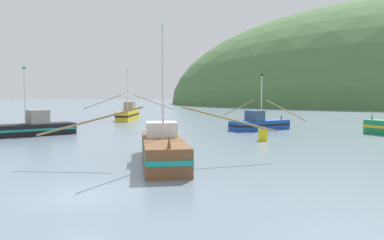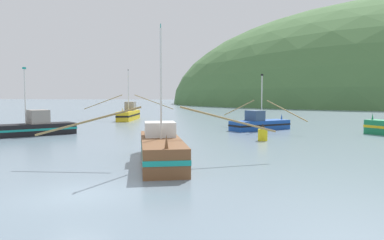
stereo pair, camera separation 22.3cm
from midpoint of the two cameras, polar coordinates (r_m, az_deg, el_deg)
name	(u,v)px [view 2 (the right image)]	position (r m, az deg, el deg)	size (l,w,h in m)	color
ground_plane	(77,195)	(15.99, -16.97, -11.04)	(600.00, 600.00, 0.00)	slate
fishing_boat_brown	(161,148)	(22.28, -4.54, -4.39)	(13.53, 9.62, 8.19)	brown
fishing_boat_blue	(259,124)	(43.47, 10.55, -0.57)	(9.67, 10.34, 6.49)	#19479E
fishing_boat_yellow	(129,114)	(60.84, -9.65, 0.93)	(14.44, 9.85, 8.18)	gold
fishing_boat_black	(26,128)	(40.32, -24.16, -1.13)	(8.42, 9.10, 6.82)	black
channel_buoy	(263,134)	(33.40, 11.09, -2.08)	(0.84, 0.84, 1.54)	yellow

